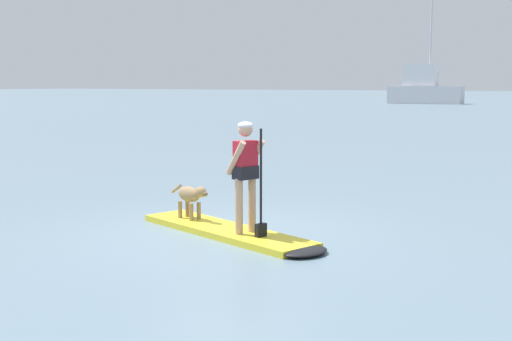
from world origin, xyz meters
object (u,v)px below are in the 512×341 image
person_paddler (246,169)px  moored_boat_far_starboard (424,89)px  dog (191,196)px  paddleboard (235,233)px

person_paddler → moored_boat_far_starboard: 71.10m
dog → moored_boat_far_starboard: (-14.47, 68.84, 1.22)m
paddleboard → moored_boat_far_starboard: moored_boat_far_starboard is taller
paddleboard → moored_boat_far_starboard: size_ratio=0.30×
paddleboard → dog: 1.24m
moored_boat_far_starboard → person_paddler: bearing=-77.2°
paddleboard → person_paddler: (0.26, -0.09, 1.04)m
moored_boat_far_starboard → paddleboard: bearing=-77.3°
person_paddler → dog: bearing=160.1°
person_paddler → dog: (-1.34, 0.49, -0.59)m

